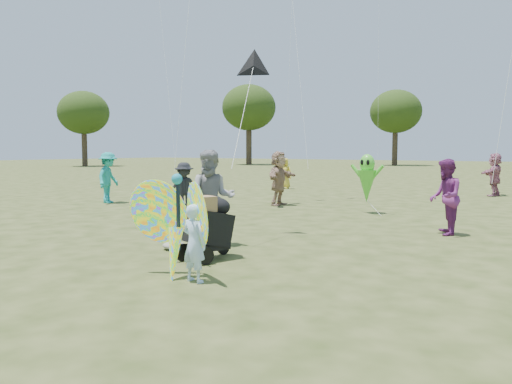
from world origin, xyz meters
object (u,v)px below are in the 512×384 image
Objects in this scene: child_girl at (194,243)px; jogging_stroller at (209,223)px; butterfly_kite at (176,226)px; crowd_b at (184,188)px; crowd_d at (279,178)px; crowd_g at (285,173)px; crowd_e at (445,197)px; adult_man at (212,198)px; crowd_j at (495,174)px; alien_kite at (367,180)px; crowd_i at (108,178)px.

child_girl reaches higher than jogging_stroller.
butterfly_kite is (0.39, -1.24, 0.15)m from jogging_stroller.
crowd_d reaches higher than crowd_b.
crowd_b is 1.01× the size of crowd_g.
crowd_b is at bearing -105.38° from crowd_e.
crowd_b is at bearing 103.85° from adult_man.
adult_man reaches higher than child_girl.
crowd_j reaches higher than jogging_stroller.
alien_kite reaches higher than crowd_g.
crowd_i is (-4.10, 0.67, 0.14)m from crowd_b.
child_girl is 0.60× the size of adult_man.
crowd_b is at bearing 154.70° from crowd_d.
child_girl is at bearing -84.88° from alien_kite.
crowd_d is at bearing -23.47° from crowd_j.
alien_kite is at bearing -101.11° from crowd_d.
crowd_g is at bearing -152.52° from crowd_e.
crowd_b is 0.86× the size of butterfly_kite.
child_girl is at bearing -146.29° from crowd_i.
adult_man is 7.25m from crowd_d.
adult_man is 1.07× the size of alien_kite.
crowd_j is 1.00× the size of alien_kite.
child_girl is at bearing -90.65° from adult_man.
crowd_j is (5.51, 7.73, -0.04)m from crowd_d.
crowd_g is (-7.47, 15.38, 0.18)m from child_girl.
child_girl is 8.69m from alien_kite.
crowd_e is at bearing 13.88° from adult_man.
adult_man is 1.03× the size of crowd_d.
crowd_b is 12.95m from crowd_j.
crowd_g is 9.20m from crowd_i.
crowd_b reaches higher than crowd_g.
jogging_stroller is at bearing 107.53° from butterfly_kite.
crowd_d is 1.09× the size of crowd_e.
crowd_g is at bearing 67.71° from crowd_b.
alien_kite is at bearing 92.61° from butterfly_kite.
alien_kite is at bearing -97.18° from crowd_i.
crowd_b is at bearing -19.47° from crowd_j.
crowd_e is at bearing -32.58° from crowd_b.
alien_kite reaches higher than child_girl.
adult_man is at bearing 146.43° from jogging_stroller.
crowd_i reaches higher than crowd_b.
crowd_i is 10.98m from butterfly_kite.
crowd_d reaches higher than crowd_i.
child_girl is 0.61× the size of crowd_d.
crowd_j is at bearing 44.73° from adult_man.
jogging_stroller is (-2.29, -15.45, -0.26)m from crowd_j.
butterfly_kite is at bearing -51.86° from jogging_stroller.
crowd_i is at bearing -113.69° from crowd_g.
crowd_b is at bearing -146.70° from alien_kite.
crowd_g is 9.09m from crowd_j.
jogging_stroller is (8.58, -5.08, -0.28)m from crowd_i.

